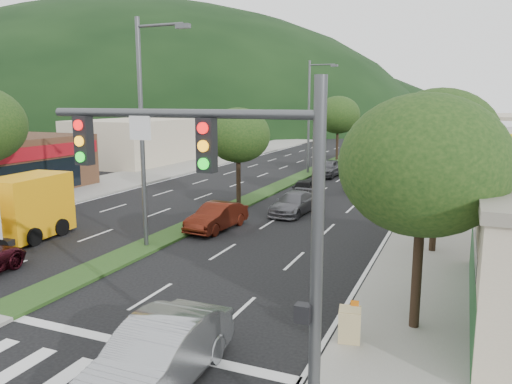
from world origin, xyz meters
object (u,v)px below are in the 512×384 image
at_px(tree_med_near, 238,135).
at_px(car_queue_c, 217,217).
at_px(tree_r_a, 423,165).
at_px(car_queue_b, 294,203).
at_px(motorhome, 398,167).
at_px(tree_r_e, 455,119).
at_px(car_queue_e, 328,168).
at_px(car_queue_d, 365,181).
at_px(box_truck, 17,212).
at_px(a_frame_sign, 350,323).
at_px(sedan_silver, 158,356).
at_px(car_queue_f, 406,165).
at_px(car_queue_a, 303,189).
at_px(streetlight_mid, 311,112).
at_px(streetlight_near, 145,123).
at_px(traffic_signal, 239,200).
at_px(tree_med_far, 338,115).
at_px(tree_r_b, 439,137).
at_px(tree_r_c, 447,133).
at_px(tree_r_d, 452,119).

xyz_separation_m(tree_med_near, car_queue_c, (1.50, -5.95, -3.74)).
xyz_separation_m(tree_r_a, car_queue_b, (-8.02, 13.05, -4.19)).
bearing_deg(motorhome, car_queue_b, -119.56).
distance_m(tree_r_e, car_queue_e, 13.34).
relative_size(tree_r_a, car_queue_d, 1.54).
bearing_deg(box_truck, car_queue_b, -137.60).
height_order(car_queue_b, a_frame_sign, a_frame_sign).
relative_size(sedan_silver, car_queue_d, 1.13).
bearing_deg(car_queue_d, tree_r_e, 70.96).
distance_m(car_queue_f, motorhome, 8.88).
height_order(car_queue_a, a_frame_sign, a_frame_sign).
height_order(streetlight_mid, box_truck, streetlight_mid).
height_order(tree_r_e, car_queue_d, tree_r_e).
distance_m(streetlight_mid, box_truck, 27.61).
relative_size(streetlight_near, car_queue_a, 2.80).
xyz_separation_m(car_queue_a, car_queue_d, (3.25, 5.00, -0.01)).
bearing_deg(car_queue_f, car_queue_a, -103.86).
relative_size(streetlight_near, car_queue_f, 1.96).
relative_size(streetlight_mid, car_queue_c, 2.41).
relative_size(traffic_signal, car_queue_e, 1.59).
xyz_separation_m(tree_med_near, car_queue_e, (2.11, 14.05, -3.68)).
bearing_deg(car_queue_e, car_queue_f, 42.51).
distance_m(tree_med_far, car_queue_b, 27.59).
xyz_separation_m(tree_med_far, car_queue_e, (2.11, -11.95, -4.26)).
relative_size(traffic_signal, car_queue_c, 1.69).
relative_size(tree_r_a, tree_r_b, 0.96).
bearing_deg(tree_r_c, sedan_silver, -103.59).
bearing_deg(tree_r_a, tree_r_e, 90.00).
bearing_deg(a_frame_sign, streetlight_near, 140.75).
relative_size(tree_r_d, streetlight_mid, 0.72).
bearing_deg(sedan_silver, car_queue_c, 110.19).
distance_m(tree_r_a, car_queue_c, 13.86).
relative_size(car_queue_d, a_frame_sign, 3.28).
xyz_separation_m(car_queue_e, motorhome, (6.37, -3.83, 0.89)).
height_order(traffic_signal, tree_r_a, traffic_signal).
xyz_separation_m(tree_r_a, box_truck, (-17.99, 2.41, -3.38)).
xyz_separation_m(sedan_silver, motorhome, (1.63, 29.53, 0.84)).
bearing_deg(tree_r_d, tree_r_c, -90.00).
bearing_deg(a_frame_sign, car_queue_e, 95.62).
bearing_deg(car_queue_f, car_queue_c, -99.84).
bearing_deg(car_queue_b, tree_r_e, 74.75).
bearing_deg(a_frame_sign, car_queue_f, 83.81).
relative_size(streetlight_mid, car_queue_e, 2.27).
distance_m(tree_r_a, box_truck, 18.46).
distance_m(tree_med_near, car_queue_f, 21.04).
distance_m(tree_med_near, streetlight_near, 10.07).
relative_size(car_queue_b, car_queue_f, 0.85).
height_order(tree_med_far, car_queue_d, tree_med_far).
relative_size(tree_r_b, tree_r_e, 1.03).
bearing_deg(car_queue_b, car_queue_c, -112.40).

